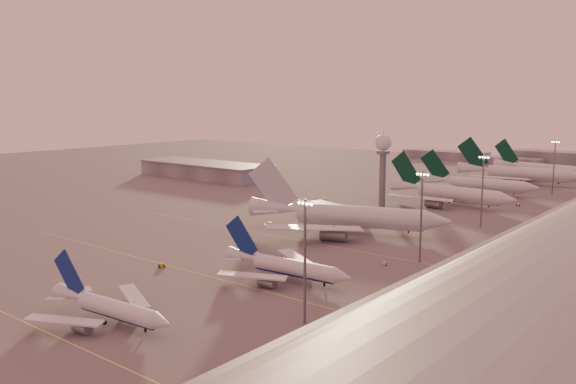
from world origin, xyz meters
The scene contains 24 objects.
ground centered at (0.00, 0.00, 0.00)m, with size 700.00×700.00×0.00m, color #5B5858.
taxiway_markings centered at (30.00, 56.00, 0.01)m, with size 180.00×185.25×0.02m.
hangar centered at (-120.00, 140.00, 4.32)m, with size 82.00×27.00×8.50m.
radar_tower centered at (5.00, 120.00, 20.95)m, with size 6.40×6.40×31.10m.
mast_a centered at (58.00, 0.00, 13.74)m, with size 3.60×0.56×25.00m.
mast_b centered at (55.00, 55.00, 13.74)m, with size 3.60×0.56×25.00m.
mast_c centered at (50.00, 110.00, 13.74)m, with size 3.60×0.56×25.00m.
mast_d centered at (48.00, 200.00, 13.74)m, with size 3.60×0.56×25.00m.
distant_horizon centered at (2.62, 325.14, 3.89)m, with size 165.00×37.50×9.00m.
narrowbody_near centered at (28.27, -24.51, 2.66)m, with size 33.66×26.79×13.15m.
narrowbody_mid centered at (37.12, 19.54, 2.94)m, with size 37.12×29.56×14.50m.
widebody_white centered at (19.11, 73.32, 4.18)m, with size 65.84×51.87×24.12m.
greentail_a centered at (23.20, 144.24, 3.72)m, with size 58.02×46.66×21.09m.
greentail_b centered at (21.24, 178.69, 3.51)m, with size 54.71×43.97×19.89m.
greentail_c centered at (24.48, 224.84, 4.14)m, with size 64.51×51.91×23.43m.
greentail_d centered at (25.59, 258.35, 3.65)m, with size 56.61×45.38×20.67m.
gsv_catering_a centered at (68.91, -3.39, 2.33)m, with size 5.95×3.29×4.66m.
gsv_tug_mid centered at (4.54, 7.73, 0.54)m, with size 4.28×3.85×1.05m.
gsv_truck_b centered at (49.49, 46.45, 1.00)m, with size 4.96×2.14×1.95m.
gsv_truck_c centered at (-7.74, 66.29, 1.18)m, with size 5.45×5.54×2.31m.
gsv_catering_b centered at (69.94, 62.42, 2.35)m, with size 6.25×4.24×4.71m.
gsv_tug_far centered at (7.54, 94.11, 0.51)m, with size 3.27×4.01×0.99m.
gsv_truck_d centered at (-23.82, 121.06, 0.99)m, with size 2.07×4.94×1.95m.
gsv_tug_hangar centered at (46.15, 159.53, 0.49)m, with size 3.82×2.95×0.96m.
Camera 1 is at (128.28, -91.65, 44.40)m, focal length 38.00 mm.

